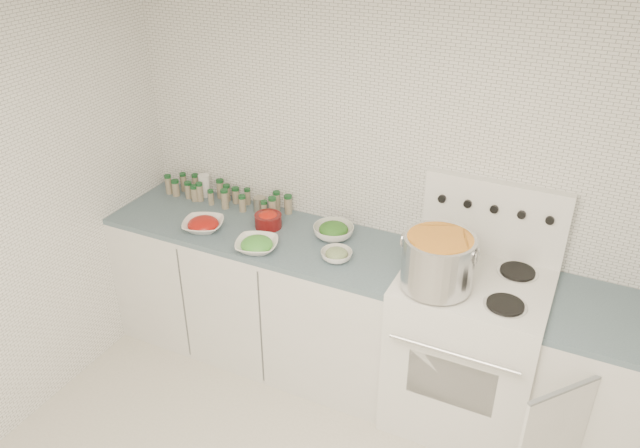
{
  "coord_description": "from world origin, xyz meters",
  "views": [
    {
      "loc": [
        0.91,
        -1.56,
        2.74
      ],
      "look_at": [
        -0.39,
        1.14,
        1.07
      ],
      "focal_mm": 35.0,
      "sensor_mm": 36.0,
      "label": 1
    }
  ],
  "objects_px": {
    "stove": "(467,345)",
    "stock_pot": "(438,260)",
    "bowl_snowpea": "(257,245)",
    "bowl_tomato": "(203,225)"
  },
  "relations": [
    {
      "from": "stock_pot",
      "to": "bowl_tomato",
      "type": "bearing_deg",
      "value": 179.03
    },
    {
      "from": "stove",
      "to": "bowl_snowpea",
      "type": "relative_size",
      "value": 4.54
    },
    {
      "from": "stove",
      "to": "stock_pot",
      "type": "relative_size",
      "value": 3.58
    },
    {
      "from": "stove",
      "to": "stock_pot",
      "type": "distance_m",
      "value": 0.64
    },
    {
      "from": "stove",
      "to": "bowl_snowpea",
      "type": "distance_m",
      "value": 1.28
    },
    {
      "from": "bowl_tomato",
      "to": "bowl_snowpea",
      "type": "distance_m",
      "value": 0.41
    },
    {
      "from": "stove",
      "to": "bowl_tomato",
      "type": "distance_m",
      "value": 1.66
    },
    {
      "from": "bowl_tomato",
      "to": "bowl_snowpea",
      "type": "relative_size",
      "value": 1.03
    },
    {
      "from": "stock_pot",
      "to": "stove",
      "type": "bearing_deg",
      "value": 43.62
    },
    {
      "from": "stock_pot",
      "to": "bowl_snowpea",
      "type": "xyz_separation_m",
      "value": [
        -1.02,
        -0.04,
        -0.16
      ]
    }
  ]
}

